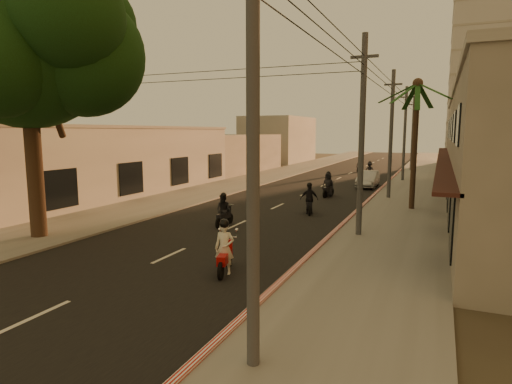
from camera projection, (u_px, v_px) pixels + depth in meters
ground at (136, 271)px, 14.77m from camera, size 160.00×160.00×0.00m
road at (305, 194)px, 32.95m from camera, size 10.00×140.00×0.02m
sidewalk_right at (407, 199)px, 30.00m from camera, size 5.00×140.00×0.12m
sidewalk_left at (219, 188)px, 35.88m from camera, size 5.00×140.00×0.12m
curb_stripe at (360, 208)px, 26.39m from camera, size 0.20×60.00×0.20m
left_building at (106, 160)px, 32.61m from camera, size 8.20×24.20×5.20m
distant_tower at (499, 62)px, 57.43m from camera, size 12.10×12.10×28.00m
broadleaf_tree at (35, 44)px, 18.12m from camera, size 9.60×8.70×12.10m
palm_tree at (417, 91)px, 25.17m from camera, size 5.00×5.00×8.20m
utility_poles at (392, 106)px, 29.60m from camera, size 1.20×48.26×9.00m
filler_right at (483, 147)px, 49.76m from camera, size 8.00×14.00×6.00m
filler_left_near at (226, 153)px, 50.86m from camera, size 8.00×14.00×4.40m
filler_left_far at (279, 140)px, 67.03m from camera, size 8.00×14.00×7.00m
scooter_red at (225, 250)px, 14.40m from camera, size 0.96×1.90×1.91m
scooter_mid_a at (224, 211)px, 21.63m from camera, size 0.81×1.78×1.75m
scooter_mid_b at (309, 200)px, 24.92m from camera, size 1.30×1.84×1.87m
scooter_far_a at (328, 185)px, 31.34m from camera, size 1.05×1.94×1.92m
scooter_far_b at (370, 170)px, 44.48m from camera, size 1.13×1.78×1.74m
parked_car at (368, 179)px, 36.75m from camera, size 1.65×4.39×1.43m
scooter_far_c at (359, 166)px, 50.71m from camera, size 0.91×1.61×1.59m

